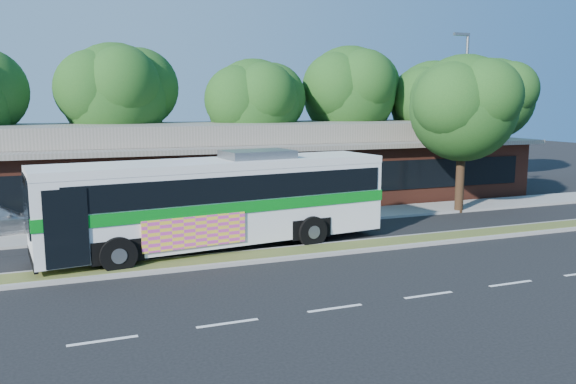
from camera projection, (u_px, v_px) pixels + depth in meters
name	position (u px, v px, depth m)	size (l,w,h in m)	color
ground	(350.00, 253.00, 20.88)	(120.00, 120.00, 0.00)	black
median_strip	(343.00, 247.00, 21.42)	(26.00, 1.10, 0.15)	#515624
sidewalk	(289.00, 219.00, 26.78)	(44.00, 2.60, 0.12)	gray
plaza_building	(248.00, 163.00, 32.55)	(33.20, 11.20, 4.45)	#56271B
lamp_post	(464.00, 116.00, 29.04)	(0.93, 0.18, 9.07)	slate
tree_bg_b	(123.00, 93.00, 32.54)	(6.69, 6.00, 9.00)	black
tree_bg_c	(259.00, 103.00, 34.50)	(6.24, 5.60, 8.26)	black
tree_bg_d	(354.00, 91.00, 37.79)	(6.91, 6.20, 9.37)	black
tree_bg_e	(437.00, 101.00, 39.06)	(6.47, 5.80, 8.50)	black
tree_bg_f	(496.00, 97.00, 42.05)	(6.69, 6.00, 8.92)	black
transit_bus	(220.00, 195.00, 21.27)	(13.51, 4.53, 3.72)	white
sidewalk_tree	(468.00, 106.00, 28.36)	(5.95, 5.33, 7.98)	black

